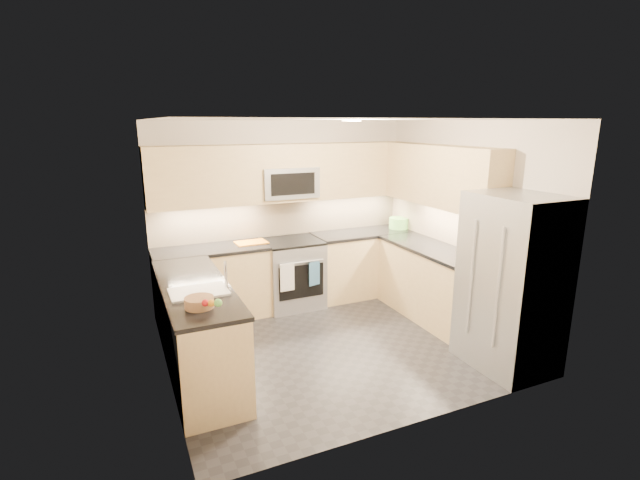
{
  "coord_description": "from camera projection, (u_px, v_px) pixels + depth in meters",
  "views": [
    {
      "loc": [
        -2.12,
        -4.39,
        2.47
      ],
      "look_at": [
        0.0,
        0.35,
        1.15
      ],
      "focal_mm": 26.0,
      "sensor_mm": 36.0,
      "label": 1
    }
  ],
  "objects": [
    {
      "name": "floor",
      "position": [
        332.0,
        343.0,
        5.33
      ],
      "size": [
        3.6,
        3.2,
        0.0
      ],
      "primitive_type": "cube",
      "color": "#242429",
      "rests_on": "ground"
    },
    {
      "name": "oven_handle",
      "position": [
        302.0,
        262.0,
        5.97
      ],
      "size": [
        0.6,
        0.02,
        0.02
      ],
      "primitive_type": "cylinder",
      "rotation": [
        0.0,
        1.57,
        0.0
      ],
      "color": "#B2B5BA",
      "rests_on": "gas_range"
    },
    {
      "name": "gas_range",
      "position": [
        292.0,
        274.0,
        6.35
      ],
      "size": [
        0.76,
        0.65,
        0.91
      ],
      "primitive_type": "cube",
      "color": "#97989E",
      "rests_on": "floor"
    },
    {
      "name": "refrigerator",
      "position": [
        512.0,
        283.0,
        4.67
      ],
      "size": [
        0.7,
        0.9,
        1.8
      ],
      "primitive_type": "cube",
      "color": "#989CA0",
      "rests_on": "floor"
    },
    {
      "name": "fridge_handle_right",
      "position": [
        471.0,
        278.0,
        4.67
      ],
      "size": [
        0.02,
        0.02,
        1.2
      ],
      "primitive_type": "cylinder",
      "color": "#B2B5BA",
      "rests_on": "refrigerator"
    },
    {
      "name": "fruit_orange",
      "position": [
        211.0,
        303.0,
        3.74
      ],
      "size": [
        0.06,
        0.06,
        0.06
      ],
      "primitive_type": "sphere",
      "color": "orange",
      "rests_on": "fruit_basket"
    },
    {
      "name": "fruit_basket",
      "position": [
        199.0,
        302.0,
        3.94
      ],
      "size": [
        0.31,
        0.31,
        0.09
      ],
      "primitive_type": "cylinder",
      "rotation": [
        0.0,
        0.0,
        -0.3
      ],
      "color": "#9A6D48",
      "rests_on": "countertop_peninsula"
    },
    {
      "name": "dish_towel_check",
      "position": [
        287.0,
        277.0,
        5.91
      ],
      "size": [
        0.19,
        0.03,
        0.36
      ],
      "primitive_type": "cube",
      "rotation": [
        0.0,
        0.0,
        0.06
      ],
      "color": "white",
      "rests_on": "oven_handle"
    },
    {
      "name": "fruit_apple",
      "position": [
        205.0,
        303.0,
        3.74
      ],
      "size": [
        0.06,
        0.06,
        0.06
      ],
      "primitive_type": "sphere",
      "color": "#AC1316",
      "rests_on": "fruit_basket"
    },
    {
      "name": "wall_front",
      "position": [
        422.0,
        284.0,
        3.61
      ],
      "size": [
        3.6,
        0.02,
        2.5
      ],
      "primitive_type": "cube",
      "color": "beige",
      "rests_on": "floor"
    },
    {
      "name": "ceiling",
      "position": [
        334.0,
        119.0,
        4.72
      ],
      "size": [
        3.6,
        3.2,
        0.02
      ],
      "primitive_type": "cube",
      "color": "beige",
      "rests_on": "wall_back"
    },
    {
      "name": "base_cab_back_right",
      "position": [
        361.0,
        264.0,
        6.8
      ],
      "size": [
        1.42,
        0.6,
        0.9
      ],
      "primitive_type": "cube",
      "color": "#DDBE85",
      "rests_on": "floor"
    },
    {
      "name": "countertop_back_left",
      "position": [
        210.0,
        249.0,
        5.82
      ],
      "size": [
        1.42,
        0.63,
        0.04
      ],
      "primitive_type": "cube",
      "color": "black",
      "rests_on": "base_cab_back_left"
    },
    {
      "name": "oven_door_glass",
      "position": [
        301.0,
        282.0,
        6.06
      ],
      "size": [
        0.62,
        0.02,
        0.45
      ],
      "primitive_type": "cube",
      "color": "black",
      "rests_on": "gas_range"
    },
    {
      "name": "wall_left",
      "position": [
        159.0,
        257.0,
        4.31
      ],
      "size": [
        0.02,
        3.2,
        2.5
      ],
      "primitive_type": "cube",
      "color": "beige",
      "rests_on": "floor"
    },
    {
      "name": "cutting_board",
      "position": [
        251.0,
        242.0,
        6.06
      ],
      "size": [
        0.41,
        0.3,
        0.01
      ],
      "primitive_type": "cube",
      "rotation": [
        0.0,
        0.0,
        0.04
      ],
      "color": "orange",
      "rests_on": "countertop_back_left"
    },
    {
      "name": "wall_right",
      "position": [
        464.0,
        224.0,
        5.74
      ],
      "size": [
        0.02,
        3.2,
        2.5
      ],
      "primitive_type": "cube",
      "color": "beige",
      "rests_on": "floor"
    },
    {
      "name": "countertop_peninsula",
      "position": [
        194.0,
        286.0,
        4.51
      ],
      "size": [
        0.63,
        2.0,
        0.04
      ],
      "primitive_type": "cube",
      "color": "black",
      "rests_on": "base_cab_peninsula"
    },
    {
      "name": "range_cooktop",
      "position": [
        292.0,
        241.0,
        6.23
      ],
      "size": [
        0.76,
        0.65,
        0.03
      ],
      "primitive_type": "cube",
      "color": "black",
      "rests_on": "gas_range"
    },
    {
      "name": "countertop_back_right",
      "position": [
        362.0,
        233.0,
        6.69
      ],
      "size": [
        1.42,
        0.63,
        0.04
      ],
      "primitive_type": "cube",
      "color": "black",
      "rests_on": "base_cab_back_right"
    },
    {
      "name": "fruit_pear",
      "position": [
        218.0,
        303.0,
        3.74
      ],
      "size": [
        0.07,
        0.07,
        0.07
      ],
      "primitive_type": "sphere",
      "color": "#67BC50",
      "rests_on": "fruit_basket"
    },
    {
      "name": "countertop_right",
      "position": [
        435.0,
        249.0,
        5.83
      ],
      "size": [
        0.63,
        1.7,
        0.04
      ],
      "primitive_type": "cube",
      "color": "black",
      "rests_on": "base_cab_right"
    },
    {
      "name": "utensil_bowl",
      "position": [
        399.0,
        223.0,
        6.88
      ],
      "size": [
        0.3,
        0.3,
        0.16
      ],
      "primitive_type": "cylinder",
      "rotation": [
        0.0,
        0.0,
        -0.05
      ],
      "color": "#66B94F",
      "rests_on": "countertop_back_right"
    },
    {
      "name": "faucet",
      "position": [
        226.0,
        275.0,
        4.35
      ],
      "size": [
        0.03,
        0.03,
        0.28
      ],
      "primitive_type": "cylinder",
      "color": "silver",
      "rests_on": "countertop_peninsula"
    },
    {
      "name": "backsplash_right",
      "position": [
        440.0,
        221.0,
        6.15
      ],
      "size": [
        0.01,
        2.3,
        0.51
      ],
      "primitive_type": "cube",
      "color": "tan",
      "rests_on": "wall_right"
    },
    {
      "name": "dish_towel_blue",
      "position": [
        314.0,
        274.0,
        6.06
      ],
      "size": [
        0.17,
        0.06,
        0.32
      ],
      "primitive_type": "cube",
      "rotation": [
        0.0,
        0.0,
        0.26
      ],
      "color": "#315D87",
      "rests_on": "oven_handle"
    },
    {
      "name": "backsplash_back",
      "position": [
        284.0,
        217.0,
        6.45
      ],
      "size": [
        3.6,
        0.01,
        0.51
      ],
      "primitive_type": "cube",
      "color": "tan",
      "rests_on": "wall_back"
    },
    {
      "name": "microwave",
      "position": [
        288.0,
        182.0,
        6.15
      ],
      "size": [
        0.76,
        0.4,
        0.4
      ],
      "primitive_type": "cube",
      "color": "gray",
      "rests_on": "upper_cab_back"
    },
    {
      "name": "base_cab_back_left",
      "position": [
        212.0,
        285.0,
        5.94
      ],
      "size": [
        1.42,
        0.6,
        0.9
      ],
      "primitive_type": "cube",
      "color": "#DDBE85",
      "rests_on": "floor"
    },
    {
      "name": "sink_basin",
      "position": [
        199.0,
        299.0,
        4.3
      ],
      "size": [
        0.52,
        0.38,
        0.16
      ],
      "primitive_type": "cube",
      "color": "white",
      "rests_on": "base_cab_peninsula"
    },
    {
      "name": "base_cab_right",
      "position": [
        433.0,
        284.0,
        5.95
      ],
      "size": [
        0.6,
        1.7,
        0.9
      ],
      "primitive_type": "cube",
      "color": "#DDBE85",
      "rests_on": "floor"
    },
    {
      "name": "microwave_door",
      "position": [
        293.0,
        184.0,
        5.97
      ],
      "size": [
        0.6,
        0.01,
        0.28
      ],
      "primitive_type": "cube",
      "color": "black",
      "rests_on": "microwave"
    },
    {
      "name": "wall_back",
      "position": [
        283.0,
        213.0,
        6.44
      ],
      "size": [
        3.6,
        0.02,
        2.5
      ],
      "primitive_type": "cube",
      "color": "beige",
      "rests_on": "floor"
    },
    {
      "name": "upper_cab_back",
      "position": [
        287.0,
        173.0,
        6.14
      ],
      "size": [
        3.6,
        0.35,
        0.75
      ],
      "primitive_type": "cube",
      "color": "#DDBE85",
      "rests_on": "wall_back"
    },
    {
      "name": "base_cab_peninsula",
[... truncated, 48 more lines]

